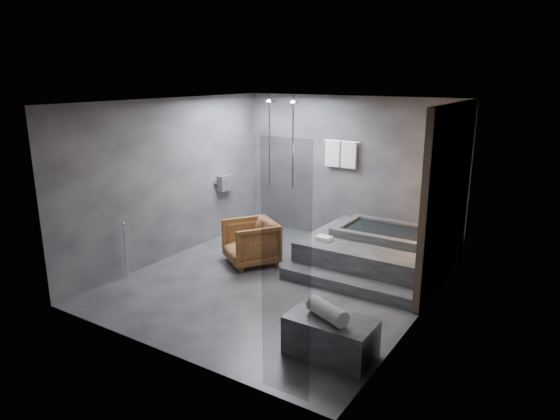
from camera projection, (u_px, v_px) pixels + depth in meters
The scene contains 7 objects.
room at pixel (310, 174), 7.48m from camera, with size 5.00×5.04×2.82m.
tub_deck at pixel (377, 252), 8.51m from camera, with size 2.20×2.00×0.50m, color #2F2F31.
tub_step at pixel (346, 284), 7.60m from camera, with size 2.20×0.36×0.18m, color #2F2F31.
concrete_bench at pixel (331, 337), 5.81m from camera, with size 1.02×0.56×0.46m, color #333336.
driftwood_chair at pixel (251, 242), 8.60m from camera, with size 0.81×0.84×0.76m, color #462711.
rolled_towel at pixel (327, 311), 5.72m from camera, with size 0.20×0.20×0.55m, color silver.
deck_towel at pixel (324, 238), 8.34m from camera, with size 0.26×0.19×0.07m, color white.
Camera 1 is at (3.99, -6.20, 3.19)m, focal length 32.00 mm.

